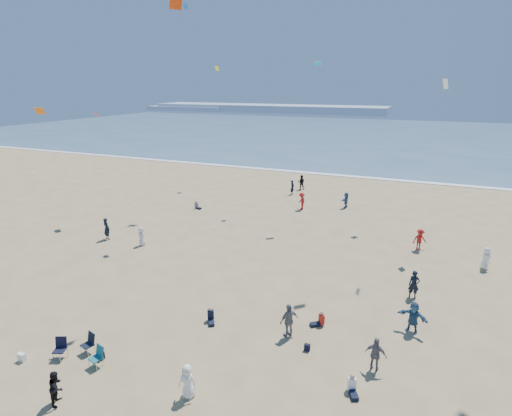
% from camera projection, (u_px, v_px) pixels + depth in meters
% --- Properties ---
extents(ground, '(220.00, 220.00, 0.00)m').
position_uv_depth(ground, '(138.00, 395.00, 16.60)').
color(ground, tan).
rests_on(ground, ground).
extents(ocean, '(220.00, 100.00, 0.06)m').
position_uv_depth(ocean, '(382.00, 136.00, 100.29)').
color(ocean, '#476B84').
rests_on(ocean, ground).
extents(surf_line, '(220.00, 1.20, 0.08)m').
position_uv_depth(surf_line, '(344.00, 176.00, 56.24)').
color(surf_line, white).
rests_on(surf_line, ground).
extents(headland_far, '(110.00, 20.00, 3.20)m').
position_uv_depth(headland_far, '(267.00, 108.00, 188.02)').
color(headland_far, '#7A8EA8').
rests_on(headland_far, ground).
extents(headland_near, '(40.00, 14.00, 2.00)m').
position_uv_depth(headland_near, '(189.00, 108.00, 198.53)').
color(headland_near, '#7A8EA8').
rests_on(headland_near, ground).
extents(standing_flyers, '(29.17, 46.20, 1.85)m').
position_uv_depth(standing_flyers, '(310.00, 249.00, 29.12)').
color(standing_flyers, white).
rests_on(standing_flyers, ground).
extents(seated_group, '(20.84, 26.25, 0.84)m').
position_uv_depth(seated_group, '(261.00, 305.00, 22.57)').
color(seated_group, white).
rests_on(seated_group, ground).
extents(chair_cluster, '(2.76, 1.57, 1.00)m').
position_uv_depth(chair_cluster, '(81.00, 350.00, 18.62)').
color(chair_cluster, black).
rests_on(chair_cluster, ground).
extents(white_tote, '(0.35, 0.20, 0.40)m').
position_uv_depth(white_tote, '(22.00, 357.00, 18.60)').
color(white_tote, white).
rests_on(white_tote, ground).
extents(black_backpack, '(0.30, 0.22, 0.38)m').
position_uv_depth(black_backpack, '(101.00, 355.00, 18.73)').
color(black_backpack, black).
rests_on(black_backpack, ground).
extents(navy_bag, '(0.28, 0.18, 0.34)m').
position_uv_depth(navy_bag, '(307.00, 347.00, 19.34)').
color(navy_bag, black).
rests_on(navy_bag, ground).
extents(kites_aloft, '(39.65, 35.96, 27.30)m').
position_uv_depth(kites_aloft, '(419.00, 59.00, 20.81)').
color(kites_aloft, white).
rests_on(kites_aloft, ground).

